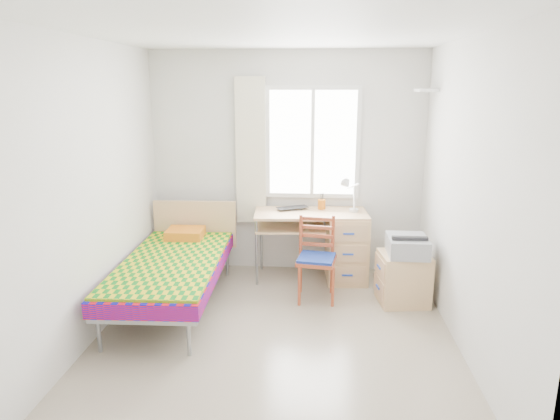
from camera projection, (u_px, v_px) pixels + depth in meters
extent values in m
plane|color=#BCAD93|center=(275.00, 335.00, 4.52)|extent=(3.50, 3.50, 0.00)
plane|color=white|center=(274.00, 33.00, 3.89)|extent=(3.50, 3.50, 0.00)
plane|color=silver|center=(287.00, 164.00, 5.90)|extent=(3.20, 0.00, 3.20)
plane|color=silver|center=(91.00, 192.00, 4.32)|extent=(0.00, 3.50, 3.50)
plane|color=silver|center=(468.00, 198.00, 4.09)|extent=(0.00, 3.50, 3.50)
cube|color=white|center=(313.00, 143.00, 5.80)|extent=(1.10, 0.04, 1.30)
cube|color=white|center=(313.00, 143.00, 5.79)|extent=(1.00, 0.02, 1.20)
cube|color=white|center=(313.00, 143.00, 5.78)|extent=(0.04, 0.02, 1.20)
cube|color=#EEE1C5|center=(251.00, 151.00, 5.83)|extent=(0.35, 0.05, 1.70)
cube|color=white|center=(426.00, 90.00, 5.25)|extent=(0.20, 0.32, 0.03)
cube|color=gray|center=(173.00, 275.00, 5.01)|extent=(0.96, 2.04, 0.06)
cube|color=red|center=(173.00, 268.00, 4.99)|extent=(1.00, 2.07, 0.14)
cube|color=gold|center=(172.00, 261.00, 4.95)|extent=(0.98, 1.94, 0.03)
cube|color=tan|center=(195.00, 224.00, 5.90)|extent=(0.97, 0.07, 0.56)
cube|color=orange|center=(185.00, 233.00, 5.65)|extent=(0.41, 0.35, 0.10)
cylinder|color=gray|center=(99.00, 334.00, 4.20)|extent=(0.04, 0.04, 0.32)
cylinder|color=gray|center=(227.00, 262.00, 5.91)|extent=(0.04, 0.04, 0.32)
cube|color=tan|center=(311.00, 213.00, 5.68)|extent=(1.31, 0.67, 0.03)
cube|color=tan|center=(346.00, 248.00, 5.75)|extent=(0.48, 0.59, 0.77)
cube|color=tan|center=(290.00, 227.00, 5.74)|extent=(0.81, 0.59, 0.02)
cylinder|color=gray|center=(257.00, 252.00, 5.58)|extent=(0.03, 0.03, 0.77)
cylinder|color=gray|center=(261.00, 239.00, 6.05)|extent=(0.03, 0.03, 0.77)
cube|color=maroon|center=(316.00, 261.00, 5.19)|extent=(0.43, 0.43, 0.04)
cube|color=navy|center=(316.00, 258.00, 5.18)|extent=(0.41, 0.41, 0.04)
cube|color=maroon|center=(317.00, 232.00, 5.29)|extent=(0.34, 0.08, 0.38)
cylinder|color=maroon|center=(299.00, 286.00, 5.09)|extent=(0.03, 0.03, 0.43)
cylinder|color=maroon|center=(332.00, 255.00, 5.34)|extent=(0.04, 0.04, 0.87)
cube|color=tan|center=(403.00, 278.00, 5.14)|extent=(0.53, 0.49, 0.53)
cube|color=tan|center=(380.00, 267.00, 5.13)|extent=(0.06, 0.39, 0.19)
cube|color=tan|center=(379.00, 287.00, 5.19)|extent=(0.06, 0.39, 0.19)
cube|color=#9B9DA3|center=(407.00, 246.00, 5.04)|extent=(0.39, 0.45, 0.19)
cube|color=black|center=(408.00, 237.00, 5.02)|extent=(0.31, 0.37, 0.02)
imported|color=black|center=(294.00, 209.00, 5.74)|extent=(0.43, 0.36, 0.03)
cylinder|color=orange|center=(322.00, 204.00, 5.80)|extent=(0.10, 0.10, 0.11)
cylinder|color=white|center=(354.00, 210.00, 5.70)|extent=(0.11, 0.11, 0.03)
cylinder|color=white|center=(354.00, 197.00, 5.66)|extent=(0.02, 0.12, 0.28)
cylinder|color=white|center=(353.00, 186.00, 5.55)|extent=(0.13, 0.25, 0.12)
cone|color=white|center=(347.00, 185.00, 5.45)|extent=(0.15, 0.16, 0.14)
imported|color=gray|center=(297.00, 230.00, 5.72)|extent=(0.24, 0.27, 0.02)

